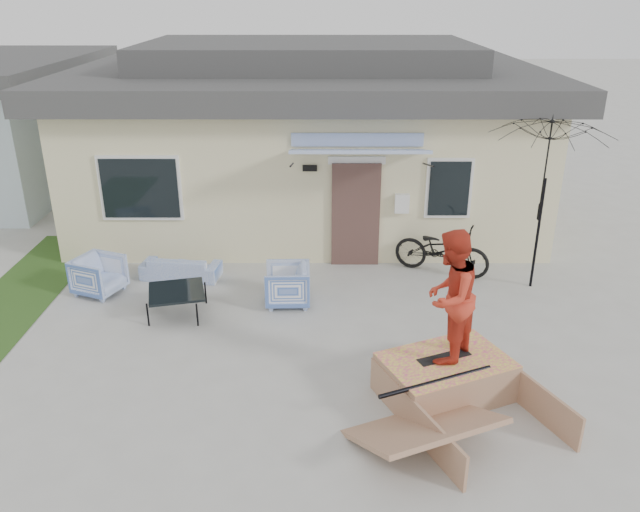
{
  "coord_description": "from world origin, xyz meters",
  "views": [
    {
      "loc": [
        0.32,
        -7.36,
        5.19
      ],
      "look_at": [
        0.3,
        1.8,
        1.3
      ],
      "focal_mm": 35.55,
      "sensor_mm": 36.0,
      "label": 1
    }
  ],
  "objects_px": {
    "patio_umbrella": "(543,197)",
    "skater": "(450,295)",
    "armchair_left": "(99,273)",
    "skate_ramp": "(445,377)",
    "armchair_right": "(287,283)",
    "skateboard": "(444,357)",
    "loveseat": "(181,263)",
    "coffee_table": "(178,302)",
    "bicycle": "(442,244)"
  },
  "relations": [
    {
      "from": "patio_umbrella",
      "to": "skater",
      "type": "height_order",
      "value": "skater"
    },
    {
      "from": "armchair_left",
      "to": "patio_umbrella",
      "type": "distance_m",
      "value": 8.13
    },
    {
      "from": "skate_ramp",
      "to": "armchair_right",
      "type": "bearing_deg",
      "value": 106.18
    },
    {
      "from": "skate_ramp",
      "to": "patio_umbrella",
      "type": "bearing_deg",
      "value": 33.32
    },
    {
      "from": "armchair_left",
      "to": "patio_umbrella",
      "type": "height_order",
      "value": "patio_umbrella"
    },
    {
      "from": "patio_umbrella",
      "to": "skateboard",
      "type": "distance_m",
      "value": 4.27
    },
    {
      "from": "armchair_right",
      "to": "patio_umbrella",
      "type": "bearing_deg",
      "value": 97.25
    },
    {
      "from": "loveseat",
      "to": "armchair_left",
      "type": "relative_size",
      "value": 1.92
    },
    {
      "from": "loveseat",
      "to": "coffee_table",
      "type": "xyz_separation_m",
      "value": [
        0.25,
        -1.5,
        -0.07
      ]
    },
    {
      "from": "coffee_table",
      "to": "skater",
      "type": "distance_m",
      "value": 4.9
    },
    {
      "from": "skateboard",
      "to": "skater",
      "type": "xyz_separation_m",
      "value": [
        0.0,
        0.0,
        0.94
      ]
    },
    {
      "from": "bicycle",
      "to": "loveseat",
      "type": "bearing_deg",
      "value": 117.24
    },
    {
      "from": "loveseat",
      "to": "armchair_left",
      "type": "height_order",
      "value": "armchair_left"
    },
    {
      "from": "loveseat",
      "to": "armchair_right",
      "type": "bearing_deg",
      "value": 160.21
    },
    {
      "from": "armchair_right",
      "to": "skate_ramp",
      "type": "distance_m",
      "value": 3.58
    },
    {
      "from": "armchair_right",
      "to": "coffee_table",
      "type": "xyz_separation_m",
      "value": [
        -1.86,
        -0.42,
        -0.17
      ]
    },
    {
      "from": "armchair_left",
      "to": "armchair_right",
      "type": "bearing_deg",
      "value": -74.53
    },
    {
      "from": "skate_ramp",
      "to": "loveseat",
      "type": "bearing_deg",
      "value": 115.29
    },
    {
      "from": "loveseat",
      "to": "coffee_table",
      "type": "relative_size",
      "value": 1.64
    },
    {
      "from": "loveseat",
      "to": "armchair_left",
      "type": "xyz_separation_m",
      "value": [
        -1.35,
        -0.68,
        0.1
      ]
    },
    {
      "from": "coffee_table",
      "to": "skateboard",
      "type": "distance_m",
      "value": 4.74
    },
    {
      "from": "armchair_right",
      "to": "skater",
      "type": "bearing_deg",
      "value": 38.36
    },
    {
      "from": "patio_umbrella",
      "to": "loveseat",
      "type": "bearing_deg",
      "value": 176.8
    },
    {
      "from": "bicycle",
      "to": "armchair_right",
      "type": "bearing_deg",
      "value": 138.74
    },
    {
      "from": "coffee_table",
      "to": "patio_umbrella",
      "type": "relative_size",
      "value": 0.41
    },
    {
      "from": "skate_ramp",
      "to": "skateboard",
      "type": "height_order",
      "value": "skateboard"
    },
    {
      "from": "armchair_left",
      "to": "bicycle",
      "type": "xyz_separation_m",
      "value": [
        6.41,
        0.91,
        0.21
      ]
    },
    {
      "from": "coffee_table",
      "to": "patio_umbrella",
      "type": "xyz_separation_m",
      "value": [
        6.41,
        1.13,
        1.52
      ]
    },
    {
      "from": "armchair_right",
      "to": "skateboard",
      "type": "relative_size",
      "value": 1.03
    },
    {
      "from": "patio_umbrella",
      "to": "skater",
      "type": "distance_m",
      "value": 4.11
    },
    {
      "from": "armchair_right",
      "to": "bicycle",
      "type": "relative_size",
      "value": 0.42
    },
    {
      "from": "loveseat",
      "to": "skateboard",
      "type": "xyz_separation_m",
      "value": [
        4.38,
        -3.79,
        0.28
      ]
    },
    {
      "from": "armchair_left",
      "to": "skater",
      "type": "bearing_deg",
      "value": -96.27
    },
    {
      "from": "armchair_right",
      "to": "bicycle",
      "type": "xyz_separation_m",
      "value": [
        2.95,
        1.32,
        0.2
      ]
    },
    {
      "from": "loveseat",
      "to": "skater",
      "type": "height_order",
      "value": "skater"
    },
    {
      "from": "patio_umbrella",
      "to": "coffee_table",
      "type": "bearing_deg",
      "value": -169.99
    },
    {
      "from": "patio_umbrella",
      "to": "skate_ramp",
      "type": "relative_size",
      "value": 1.02
    },
    {
      "from": "patio_umbrella",
      "to": "armchair_right",
      "type": "bearing_deg",
      "value": -171.05
    },
    {
      "from": "coffee_table",
      "to": "patio_umbrella",
      "type": "distance_m",
      "value": 6.69
    },
    {
      "from": "coffee_table",
      "to": "skate_ramp",
      "type": "height_order",
      "value": "skate_ramp"
    },
    {
      "from": "skateboard",
      "to": "armchair_right",
      "type": "bearing_deg",
      "value": 106.87
    },
    {
      "from": "coffee_table",
      "to": "skater",
      "type": "xyz_separation_m",
      "value": [
        4.13,
        -2.29,
        1.29
      ]
    },
    {
      "from": "armchair_right",
      "to": "patio_umbrella",
      "type": "distance_m",
      "value": 4.8
    },
    {
      "from": "bicycle",
      "to": "skater",
      "type": "relative_size",
      "value": 1.03
    },
    {
      "from": "armchair_right",
      "to": "skateboard",
      "type": "distance_m",
      "value": 3.53
    },
    {
      "from": "armchair_left",
      "to": "skater",
      "type": "xyz_separation_m",
      "value": [
        5.73,
        -3.11,
        1.12
      ]
    },
    {
      "from": "armchair_right",
      "to": "skate_ramp",
      "type": "height_order",
      "value": "armchair_right"
    },
    {
      "from": "armchair_right",
      "to": "patio_umbrella",
      "type": "height_order",
      "value": "patio_umbrella"
    },
    {
      "from": "loveseat",
      "to": "armchair_left",
      "type": "distance_m",
      "value": 1.51
    },
    {
      "from": "skateboard",
      "to": "loveseat",
      "type": "bearing_deg",
      "value": 115.97
    }
  ]
}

